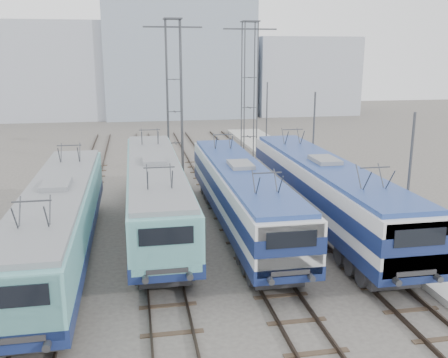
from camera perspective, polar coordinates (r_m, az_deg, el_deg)
ground at (r=20.11m, az=0.17°, el=-13.77°), size 160.00×160.00×0.00m
platform at (r=30.26m, az=16.67°, el=-4.33°), size 4.00×70.00×0.30m
locomotive_far_left at (r=23.60m, az=-18.41°, el=-4.32°), size 2.85×17.99×3.39m
locomotive_center_left at (r=27.22m, az=-7.88°, el=-1.18°), size 2.92×18.47×3.48m
locomotive_center_right at (r=26.62m, az=1.96°, el=-1.48°), size 2.80×17.68×3.32m
locomotive_far_right at (r=27.40m, az=11.44°, el=-1.06°), size 2.95×18.65×3.51m
catenary_tower_west at (r=39.72m, az=-5.71°, el=10.03°), size 4.50×1.20×12.00m
catenary_tower_east at (r=42.71m, az=2.92°, el=10.36°), size 4.50×1.20×12.00m
mast_front at (r=23.56m, az=20.27°, el=-1.31°), size 0.12×0.12×7.00m
mast_mid at (r=34.15m, az=10.15°, el=3.91°), size 0.12×0.12×7.00m
mast_rear at (r=45.46m, az=4.89°, el=6.57°), size 0.12×0.12×7.00m
safety_cone at (r=23.41m, az=21.19°, el=-9.05°), size 0.30×0.30×0.56m
building_west at (r=80.25m, az=-18.43°, el=11.66°), size 18.00×12.00×14.00m
building_center at (r=79.82m, az=-5.28°, el=13.73°), size 22.00×14.00×18.00m
building_east at (r=84.10m, az=8.75°, el=11.60°), size 16.00×12.00×12.00m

